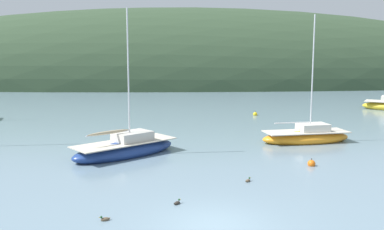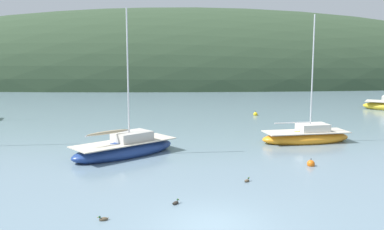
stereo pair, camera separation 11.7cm
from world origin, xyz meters
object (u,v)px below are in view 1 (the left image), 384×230
object	(u,v)px
mooring_buoy_outer	(255,114)
duck_trailing	(105,219)
duck_lone_right	(177,203)
sailboat_red_portside	(126,149)
duck_lone_left	(248,181)
mooring_buoy_channel	(311,164)
sailboat_yellow_far	(306,137)

from	to	relation	value
mooring_buoy_outer	duck_trailing	size ratio (longest dim) A/B	1.29
mooring_buoy_outer	duck_lone_right	world-z (taller)	mooring_buoy_outer
sailboat_red_portside	duck_lone_left	distance (m)	8.81
mooring_buoy_channel	sailboat_red_portside	bearing A→B (deg)	164.70
sailboat_red_portside	mooring_buoy_outer	distance (m)	20.12
duck_lone_right	duck_trailing	xyz separation A→B (m)	(-2.74, -1.67, 0.00)
mooring_buoy_outer	duck_trailing	world-z (taller)	mooring_buoy_outer
mooring_buoy_outer	duck_trailing	bearing A→B (deg)	-111.73
sailboat_red_portside	mooring_buoy_channel	size ratio (longest dim) A/B	17.07
sailboat_yellow_far	sailboat_red_portside	size ratio (longest dim) A/B	0.99
duck_lone_left	duck_trailing	xyz separation A→B (m)	(-6.26, -4.70, 0.00)
duck_lone_left	duck_lone_right	bearing A→B (deg)	-139.25
sailboat_red_portside	duck_trailing	xyz separation A→B (m)	(0.39, -10.47, -0.38)
sailboat_yellow_far	duck_lone_left	world-z (taller)	sailboat_yellow_far
duck_lone_left	duck_trailing	bearing A→B (deg)	-143.07
sailboat_yellow_far	mooring_buoy_outer	distance (m)	13.25
sailboat_red_portside	duck_trailing	bearing A→B (deg)	-87.85
sailboat_yellow_far	duck_trailing	bearing A→B (deg)	-130.74
mooring_buoy_channel	duck_trailing	distance (m)	12.79
mooring_buoy_channel	duck_lone_right	size ratio (longest dim) A/B	1.41
sailboat_red_portside	mooring_buoy_channel	world-z (taller)	sailboat_red_portside
mooring_buoy_outer	duck_lone_left	world-z (taller)	mooring_buoy_outer
duck_trailing	mooring_buoy_channel	bearing A→B (deg)	36.08
sailboat_yellow_far	mooring_buoy_outer	xyz separation A→B (m)	(-1.21, 13.19, -0.27)
duck_lone_left	duck_lone_right	distance (m)	4.64
duck_trailing	sailboat_yellow_far	bearing A→B (deg)	49.26
sailboat_yellow_far	duck_lone_right	world-z (taller)	sailboat_yellow_far
duck_lone_left	duck_trailing	distance (m)	7.83
mooring_buoy_channel	duck_trailing	bearing A→B (deg)	-143.92
duck_lone_left	duck_lone_right	size ratio (longest dim) A/B	0.97
sailboat_red_portside	mooring_buoy_channel	xyz separation A→B (m)	(10.73, -2.94, -0.31)
sailboat_yellow_far	sailboat_red_portside	world-z (taller)	sailboat_red_portside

